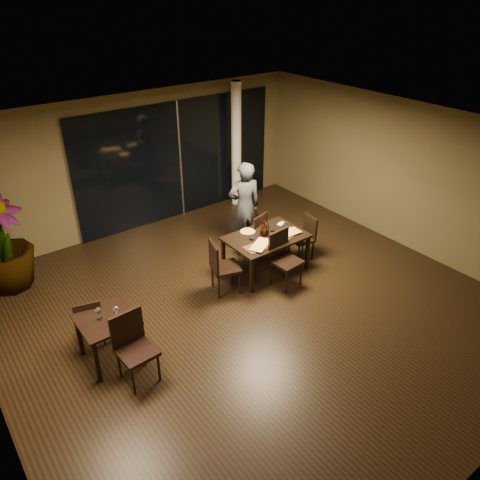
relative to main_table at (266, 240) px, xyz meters
name	(u,v)px	position (x,y,z in m)	size (l,w,h in m)	color
ground	(250,308)	(-1.00, -0.80, -0.68)	(8.00, 8.00, 0.00)	black
wall_back	(137,162)	(-1.00, 3.25, 0.82)	(8.00, 0.10, 3.00)	brown
wall_right	(408,176)	(3.05, -0.80, 0.82)	(0.10, 8.00, 3.00)	brown
ceiling	(252,139)	(-1.00, -0.80, 2.34)	(8.00, 8.00, 0.04)	silver
window_panel	(179,160)	(0.00, 3.16, 0.67)	(5.00, 0.06, 2.70)	black
column	(236,146)	(1.40, 2.85, 0.82)	(0.24, 0.24, 3.00)	white
main_table	(266,240)	(0.00, 0.00, 0.00)	(1.50, 1.00, 0.75)	black
side_table	(107,325)	(-3.40, -0.50, -0.05)	(0.80, 0.80, 0.75)	black
chair_main_far	(255,233)	(0.16, 0.53, -0.14)	(0.55, 0.55, 0.97)	black
chair_main_near	(283,256)	(-0.03, -0.53, -0.09)	(0.53, 0.53, 1.06)	black
chair_main_left	(221,265)	(-1.10, -0.08, -0.10)	(0.59, 0.59, 1.03)	black
chair_main_right	(305,235)	(0.95, -0.09, -0.17)	(0.47, 0.47, 0.90)	black
chair_side_far	(89,320)	(-3.52, -0.04, -0.20)	(0.49, 0.49, 0.86)	black
chair_side_near	(133,344)	(-3.26, -1.05, -0.08)	(0.52, 0.52, 1.06)	black
diner	(244,206)	(0.22, 0.97, 0.27)	(0.64, 0.43, 1.89)	#2B2E30
potted_plant	(1,243)	(-4.12, 2.40, 0.24)	(1.00, 1.00, 1.84)	#1D4F1A
pizza_board_left	(260,246)	(-0.33, -0.23, 0.08)	(0.61, 0.31, 0.01)	#442815
pizza_board_right	(287,234)	(0.36, -0.19, 0.08)	(0.58, 0.29, 0.01)	#442815
oblong_pizza_left	(260,245)	(-0.33, -0.23, 0.10)	(0.49, 0.23, 0.02)	maroon
oblong_pizza_right	(287,234)	(0.36, -0.19, 0.10)	(0.52, 0.24, 0.02)	maroon
round_pizza	(248,232)	(-0.18, 0.34, 0.08)	(0.28, 0.28, 0.01)	red
bottle_a	(264,229)	(-0.03, 0.02, 0.24)	(0.07, 0.07, 0.33)	black
bottle_b	(268,228)	(0.04, 0.01, 0.23)	(0.07, 0.07, 0.31)	black
bottle_c	(262,228)	(-0.03, 0.10, 0.22)	(0.07, 0.07, 0.30)	black
tumbler_left	(252,237)	(-0.30, 0.06, 0.12)	(0.08, 0.08, 0.10)	white
tumbler_right	(272,229)	(0.22, 0.08, 0.12)	(0.07, 0.07, 0.09)	white
napkin_near	(290,230)	(0.50, -0.11, 0.08)	(0.18, 0.10, 0.01)	white
napkin_far	(281,223)	(0.56, 0.21, 0.08)	(0.18, 0.10, 0.01)	silver
wine_glass_a	(99,314)	(-3.48, -0.46, 0.17)	(0.09, 0.09, 0.19)	white
wine_glass_b	(116,313)	(-3.27, -0.58, 0.17)	(0.08, 0.08, 0.19)	white
side_napkin	(116,323)	(-3.33, -0.68, 0.08)	(0.18, 0.11, 0.01)	white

